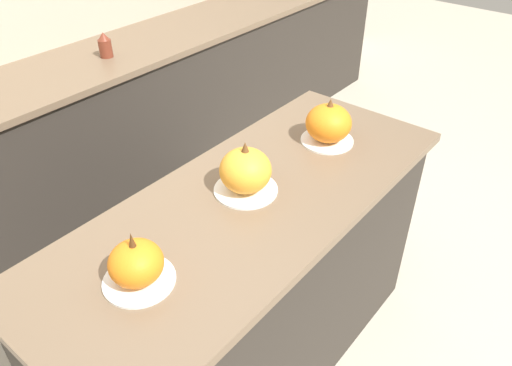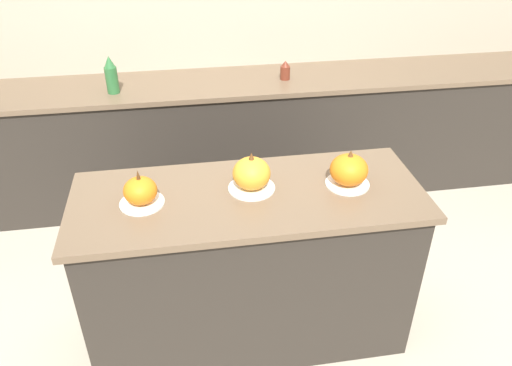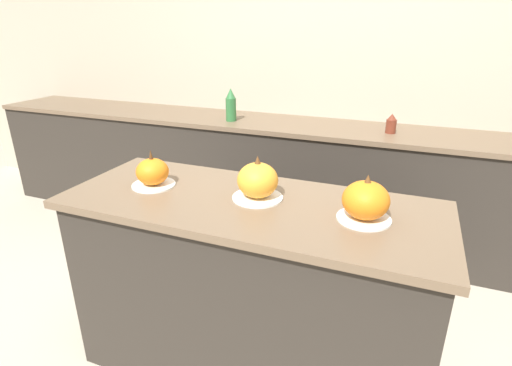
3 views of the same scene
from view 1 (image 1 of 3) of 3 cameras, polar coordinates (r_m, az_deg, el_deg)
The scene contains 7 objects.
ground_plane at distance 2.38m, azimuth -0.38°, elevation -19.74°, with size 12.00×12.00×0.00m, color #BCB29E.
kitchen_island at distance 2.01m, azimuth -0.43°, elevation -12.21°, with size 1.67×0.66×0.92m.
back_counter at distance 2.94m, azimuth -22.82°, elevation 2.15°, with size 6.00×0.60×0.93m.
pumpkin_cake_left at distance 1.41m, azimuth -13.61°, elevation -8.99°, with size 0.20×0.20×0.18m.
pumpkin_cake_center at distance 1.69m, azimuth -1.21°, elevation 1.29°, with size 0.22×0.22×0.20m.
pumpkin_cake_right at distance 2.00m, azimuth 8.28°, elevation 6.67°, with size 0.21×0.21×0.19m.
bottle_short at distance 2.91m, azimuth -16.88°, elevation 14.84°, with size 0.07×0.07×0.14m.
Camera 1 is at (-1.04, -0.86, 1.96)m, focal length 35.00 mm.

